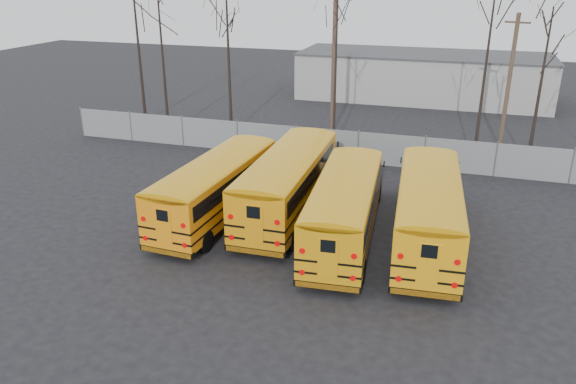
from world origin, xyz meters
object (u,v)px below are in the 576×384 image
(bus_d, at_px, (429,205))
(utility_pole_right, at_px, (509,81))
(bus_a, at_px, (218,183))
(bus_b, at_px, (289,178))
(utility_pole_left, at_px, (334,61))
(bus_c, at_px, (345,203))

(bus_d, bearing_deg, utility_pole_right, 72.91)
(bus_d, bearing_deg, bus_a, 176.28)
(bus_b, distance_m, bus_d, 6.77)
(utility_pole_right, bearing_deg, utility_pole_left, -162.40)
(bus_c, height_order, bus_d, bus_d)
(bus_b, relative_size, bus_c, 1.05)
(utility_pole_left, bearing_deg, bus_b, -73.02)
(bus_b, relative_size, utility_pole_right, 1.33)
(bus_a, distance_m, bus_c, 6.31)
(bus_a, distance_m, bus_b, 3.42)
(utility_pole_left, xyz_separation_m, utility_pole_right, (11.60, -0.10, -0.76))
(bus_a, relative_size, utility_pole_right, 1.25)
(bus_b, distance_m, utility_pole_right, 18.04)
(bus_b, height_order, utility_pole_left, utility_pole_left)
(bus_c, relative_size, utility_pole_right, 1.27)
(bus_d, height_order, utility_pole_left, utility_pole_left)
(bus_a, height_order, bus_c, bus_c)
(bus_a, distance_m, utility_pole_right, 21.04)
(bus_d, bearing_deg, bus_b, 164.53)
(bus_a, bearing_deg, utility_pole_left, 86.88)
(bus_b, relative_size, utility_pole_left, 1.13)
(bus_d, distance_m, utility_pole_left, 18.26)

